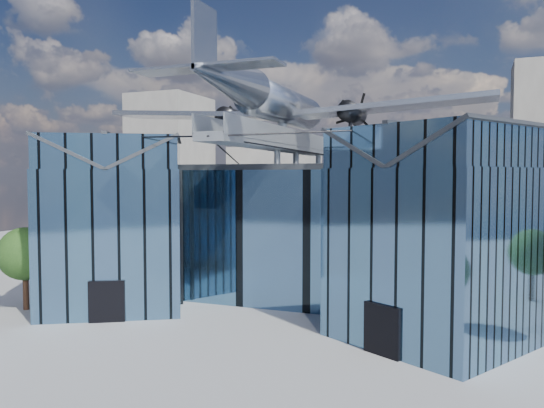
% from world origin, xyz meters
% --- Properties ---
extents(ground_plane, '(120.00, 120.00, 0.00)m').
position_xyz_m(ground_plane, '(0.00, 0.00, 0.00)').
color(ground_plane, gray).
extents(museum, '(32.88, 24.50, 17.60)m').
position_xyz_m(museum, '(0.00, 5.82, 5.54)').
color(museum, teal).
rests_on(museum, ground).
extents(bg_towers, '(77.00, 24.50, 26.00)m').
position_xyz_m(bg_towers, '(1.45, 50.49, 10.01)').
color(bg_towers, gray).
rests_on(bg_towers, ground).
extents(tree_plaza_w, '(4.58, 4.58, 5.62)m').
position_xyz_m(tree_plaza_w, '(-15.65, -3.92, 3.80)').
color(tree_plaza_w, black).
rests_on(tree_plaza_w, ground).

